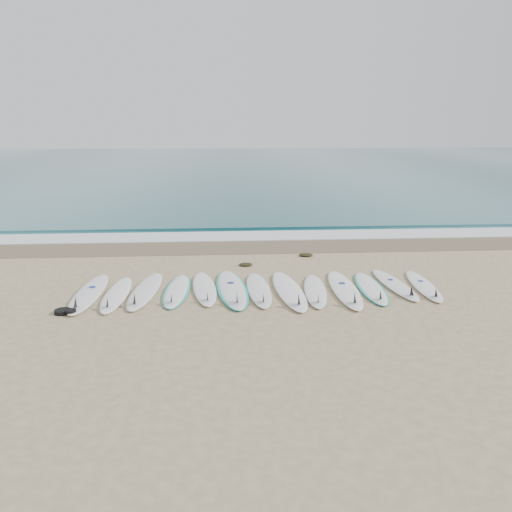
{
  "coord_description": "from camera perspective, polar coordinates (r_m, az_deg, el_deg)",
  "views": [
    {
      "loc": [
        -0.8,
        -10.76,
        3.76
      ],
      "look_at": [
        0.01,
        1.55,
        0.4
      ],
      "focal_mm": 35.0,
      "sensor_mm": 36.0,
      "label": 1
    }
  ],
  "objects": [
    {
      "name": "surfboard_12",
      "position": [
        12.21,
        18.67,
        -3.28
      ],
      "size": [
        0.66,
        2.35,
        0.3
      ],
      "rotation": [
        0.0,
        0.0,
        -0.08
      ],
      "color": "white",
      "rests_on": "ground"
    },
    {
      "name": "seaweed_far",
      "position": [
        14.36,
        5.72,
        0.14
      ],
      "size": [
        0.39,
        0.31,
        0.08
      ],
      "primitive_type": "ellipsoid",
      "color": "black",
      "rests_on": "ground"
    },
    {
      "name": "surfboard_9",
      "position": [
        11.49,
        10.14,
        -3.79
      ],
      "size": [
        0.65,
        2.78,
        0.35
      ],
      "rotation": [
        0.0,
        0.0,
        -0.03
      ],
      "color": "white",
      "rests_on": "ground"
    },
    {
      "name": "surfboard_7",
      "position": [
        11.26,
        3.85,
        -3.98
      ],
      "size": [
        0.78,
        2.85,
        0.36
      ],
      "rotation": [
        0.0,
        0.0,
        0.07
      ],
      "color": "white",
      "rests_on": "ground"
    },
    {
      "name": "ocean",
      "position": [
        43.43,
        -2.72,
        10.27
      ],
      "size": [
        120.0,
        55.0,
        0.03
      ],
      "primitive_type": "cube",
      "color": "#27646C",
      "rests_on": "ground"
    },
    {
      "name": "leash_coil",
      "position": [
        10.8,
        -21.05,
        -5.94
      ],
      "size": [
        0.46,
        0.36,
        0.11
      ],
      "color": "black",
      "rests_on": "ground"
    },
    {
      "name": "surfboard_6",
      "position": [
        11.31,
        0.34,
        -3.88
      ],
      "size": [
        0.6,
        2.51,
        0.32
      ],
      "rotation": [
        0.0,
        0.0,
        0.04
      ],
      "color": "white",
      "rests_on": "ground"
    },
    {
      "name": "surfboard_4",
      "position": [
        11.46,
        -5.9,
        -3.72
      ],
      "size": [
        0.78,
        2.51,
        0.32
      ],
      "rotation": [
        0.0,
        0.0,
        0.11
      ],
      "color": "white",
      "rests_on": "ground"
    },
    {
      "name": "foam_band",
      "position": [
        16.7,
        -0.92,
        2.29
      ],
      "size": [
        120.0,
        1.4,
        0.04
      ],
      "primitive_type": "cube",
      "color": "silver",
      "rests_on": "ground"
    },
    {
      "name": "ground",
      "position": [
        11.42,
        0.46,
        -3.98
      ],
      "size": [
        120.0,
        120.0,
        0.0
      ],
      "primitive_type": "plane",
      "color": "tan"
    },
    {
      "name": "seaweed_near",
      "position": [
        13.35,
        -1.18,
        -0.97
      ],
      "size": [
        0.37,
        0.29,
        0.07
      ],
      "primitive_type": "ellipsoid",
      "color": "black",
      "rests_on": "ground"
    },
    {
      "name": "wet_sand_band",
      "position": [
        15.35,
        -0.66,
        1.07
      ],
      "size": [
        120.0,
        1.8,
        0.01
      ],
      "primitive_type": "cube",
      "color": "brown",
      "rests_on": "ground"
    },
    {
      "name": "wave_crest",
      "position": [
        18.16,
        -1.16,
        3.44
      ],
      "size": [
        120.0,
        1.0,
        0.1
      ],
      "primitive_type": "cube",
      "color": "#27646C",
      "rests_on": "ground"
    },
    {
      "name": "surfboard_1",
      "position": [
        11.43,
        -15.7,
        -4.28
      ],
      "size": [
        0.51,
        2.43,
        0.31
      ],
      "rotation": [
        0.0,
        0.0,
        -0.0
      ],
      "color": "white",
      "rests_on": "ground"
    },
    {
      "name": "surfboard_11",
      "position": [
        12.1,
        15.67,
        -3.19
      ],
      "size": [
        0.7,
        2.44,
        0.31
      ],
      "rotation": [
        0.0,
        0.0,
        0.09
      ],
      "color": "white",
      "rests_on": "ground"
    },
    {
      "name": "surfboard_5",
      "position": [
        11.39,
        -2.76,
        -3.78
      ],
      "size": [
        0.93,
        2.87,
        0.36
      ],
      "rotation": [
        0.0,
        0.0,
        0.09
      ],
      "color": "white",
      "rests_on": "ground"
    },
    {
      "name": "surfboard_0",
      "position": [
        11.66,
        -18.62,
        -4.09
      ],
      "size": [
        0.6,
        2.76,
        0.35
      ],
      "rotation": [
        0.0,
        0.0,
        -0.01
      ],
      "color": "white",
      "rests_on": "ground"
    },
    {
      "name": "surfboard_8",
      "position": [
        11.33,
        6.79,
        -3.98
      ],
      "size": [
        0.73,
        2.39,
        0.3
      ],
      "rotation": [
        0.0,
        0.0,
        -0.11
      ],
      "color": "white",
      "rests_on": "ground"
    },
    {
      "name": "surfboard_10",
      "position": [
        11.76,
        13.0,
        -3.58
      ],
      "size": [
        0.68,
        2.39,
        0.3
      ],
      "rotation": [
        0.0,
        0.0,
        -0.05
      ],
      "color": "white",
      "rests_on": "ground"
    },
    {
      "name": "surfboard_2",
      "position": [
        11.5,
        -12.59,
        -3.92
      ],
      "size": [
        0.76,
        2.67,
        0.34
      ],
      "rotation": [
        0.0,
        0.0,
        -0.08
      ],
      "color": "white",
      "rests_on": "ground"
    },
    {
      "name": "surfboard_3",
      "position": [
        11.43,
        -9.05,
        -3.94
      ],
      "size": [
        0.66,
        2.37,
        0.3
      ],
      "rotation": [
        0.0,
        0.0,
        -0.04
      ],
      "color": "white",
      "rests_on": "ground"
    }
  ]
}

